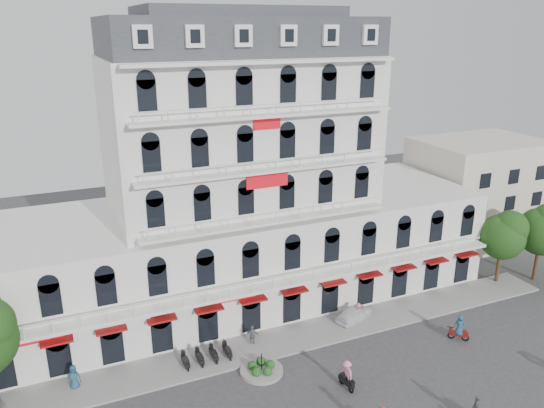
{
  "coord_description": "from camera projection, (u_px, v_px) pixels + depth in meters",
  "views": [
    {
      "loc": [
        -15.54,
        -24.69,
        24.38
      ],
      "look_at": [
        -0.41,
        10.0,
        11.56
      ],
      "focal_mm": 35.0,
      "sensor_mm": 36.0,
      "label": 1
    }
  ],
  "objects": [
    {
      "name": "sidewalk",
      "position": [
        282.0,
        341.0,
        42.92
      ],
      "size": [
        53.0,
        4.0,
        0.16
      ],
      "primitive_type": "cube",
      "color": "gray",
      "rests_on": "ground"
    },
    {
      "name": "main_building",
      "position": [
        241.0,
        194.0,
        47.56
      ],
      "size": [
        45.0,
        15.0,
        25.8
      ],
      "color": "silver",
      "rests_on": "ground"
    },
    {
      "name": "flank_building_east",
      "position": [
        476.0,
        191.0,
        61.94
      ],
      "size": [
        14.0,
        10.0,
        12.0
      ],
      "primitive_type": "cube",
      "color": "beige",
      "rests_on": "ground"
    },
    {
      "name": "traffic_island",
      "position": [
        262.0,
        369.0,
        39.13
      ],
      "size": [
        3.2,
        3.2,
        1.6
      ],
      "color": "gray",
      "rests_on": "ground"
    },
    {
      "name": "parked_scooter_row",
      "position": [
        207.0,
        362.0,
        40.37
      ],
      "size": [
        4.4,
        1.8,
        1.1
      ],
      "primitive_type": null,
      "color": "black",
      "rests_on": "ground"
    },
    {
      "name": "tree_east_inner",
      "position": [
        504.0,
        234.0,
        51.24
      ],
      "size": [
        4.4,
        4.37,
        7.57
      ],
      "color": "#382314",
      "rests_on": "ground"
    },
    {
      "name": "tree_east_outer",
      "position": [
        543.0,
        228.0,
        51.78
      ],
      "size": [
        4.65,
        4.65,
        8.05
      ],
      "color": "#382314",
      "rests_on": "ground"
    },
    {
      "name": "parked_car",
      "position": [
        354.0,
        314.0,
        45.89
      ],
      "size": [
        4.04,
        2.74,
        1.28
      ],
      "primitive_type": "imported",
      "rotation": [
        0.0,
        0.0,
        1.93
      ],
      "color": "white",
      "rests_on": "ground"
    },
    {
      "name": "rider_east",
      "position": [
        459.0,
        327.0,
        42.89
      ],
      "size": [
        1.37,
        1.24,
        2.27
      ],
      "rotation": [
        0.0,
        0.0,
        2.43
      ],
      "color": "maroon",
      "rests_on": "ground"
    },
    {
      "name": "rider_center",
      "position": [
        347.0,
        374.0,
        37.13
      ],
      "size": [
        0.74,
        1.7,
        2.21
      ],
      "rotation": [
        0.0,
        0.0,
        4.8
      ],
      "color": "black",
      "rests_on": "ground"
    },
    {
      "name": "pedestrian_left",
      "position": [
        74.0,
        377.0,
        37.1
      ],
      "size": [
        1.04,
        0.78,
        1.91
      ],
      "primitive_type": "imported",
      "rotation": [
        0.0,
        0.0,
        -0.2
      ],
      "color": "navy",
      "rests_on": "ground"
    },
    {
      "name": "pedestrian_mid",
      "position": [
        252.0,
        336.0,
        42.22
      ],
      "size": [
        1.12,
        0.84,
        1.77
      ],
      "primitive_type": "imported",
      "rotation": [
        0.0,
        0.0,
        2.69
      ],
      "color": "slate",
      "rests_on": "ground"
    },
    {
      "name": "pedestrian_right",
      "position": [
        358.0,
        311.0,
        45.98
      ],
      "size": [
        1.04,
        0.63,
        1.57
      ],
      "primitive_type": "imported",
      "rotation": [
        0.0,
        0.0,
        3.09
      ],
      "color": "#C86A7D",
      "rests_on": "ground"
    }
  ]
}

